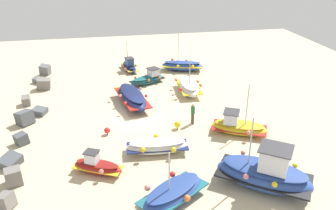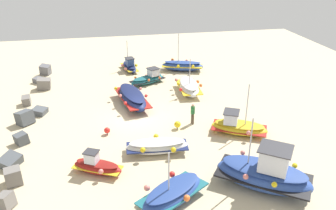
# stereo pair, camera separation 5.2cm
# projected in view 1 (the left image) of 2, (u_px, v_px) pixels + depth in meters

# --- Properties ---
(ground_plane) EXTENTS (56.39, 56.39, 0.00)m
(ground_plane) POSITION_uv_depth(u_px,v_px,m) (137.00, 117.00, 28.07)
(ground_plane) COLOR beige
(fishing_boat_0) EXTENTS (5.04, 5.72, 4.29)m
(fishing_boat_0) POSITION_uv_depth(u_px,v_px,m) (265.00, 173.00, 19.52)
(fishing_boat_0) COLOR #2D4C9E
(fishing_boat_0) RESTS_ON ground_plane
(fishing_boat_1) EXTENTS (5.74, 2.90, 1.28)m
(fishing_boat_1) POSITION_uv_depth(u_px,v_px,m) (132.00, 98.00, 29.95)
(fishing_boat_1) COLOR navy
(fishing_boat_1) RESTS_ON ground_plane
(fishing_boat_2) EXTENTS (3.39, 4.45, 3.97)m
(fishing_boat_2) POSITION_uv_depth(u_px,v_px,m) (238.00, 126.00, 25.41)
(fishing_boat_2) COLOR gold
(fishing_boat_2) RESTS_ON ground_plane
(fishing_boat_3) EXTENTS (2.10, 4.36, 0.97)m
(fishing_boat_3) POSITION_uv_depth(u_px,v_px,m) (157.00, 146.00, 22.98)
(fishing_boat_3) COLOR white
(fishing_boat_3) RESTS_ON ground_plane
(fishing_boat_4) EXTENTS (3.03, 4.92, 4.20)m
(fishing_boat_4) POSITION_uv_depth(u_px,v_px,m) (182.00, 66.00, 38.26)
(fishing_boat_4) COLOR #2D4C9E
(fishing_boat_4) RESTS_ON ground_plane
(fishing_boat_5) EXTENTS (3.69, 1.87, 3.31)m
(fishing_boat_5) POSITION_uv_depth(u_px,v_px,m) (129.00, 66.00, 38.38)
(fishing_boat_5) COLOR navy
(fishing_boat_5) RESTS_ON ground_plane
(fishing_boat_6) EXTENTS (4.33, 2.39, 3.41)m
(fishing_boat_6) POSITION_uv_depth(u_px,v_px,m) (189.00, 87.00, 32.50)
(fishing_boat_6) COLOR white
(fishing_boat_6) RESTS_ON ground_plane
(fishing_boat_7) EXTENTS (3.78, 4.42, 3.27)m
(fishing_boat_7) POSITION_uv_depth(u_px,v_px,m) (173.00, 193.00, 18.55)
(fishing_boat_7) COLOR #2D4C9E
(fishing_boat_7) RESTS_ON ground_plane
(fishing_boat_8) EXTENTS (2.35, 3.26, 1.47)m
(fishing_boat_8) POSITION_uv_depth(u_px,v_px,m) (97.00, 166.00, 20.92)
(fishing_boat_8) COLOR maroon
(fishing_boat_8) RESTS_ON ground_plane
(fishing_boat_9) EXTENTS (2.79, 3.95, 1.50)m
(fishing_boat_9) POSITION_uv_depth(u_px,v_px,m) (148.00, 79.00, 34.71)
(fishing_boat_9) COLOR #1E6670
(fishing_boat_9) RESTS_ON ground_plane
(person_walking) EXTENTS (0.32, 0.32, 1.71)m
(person_walking) POSITION_uv_depth(u_px,v_px,m) (193.00, 112.00, 26.53)
(person_walking) COLOR brown
(person_walking) RESTS_ON ground_plane
(breakwater_rocks) EXTENTS (25.20, 2.77, 1.40)m
(breakwater_rocks) POSITION_uv_depth(u_px,v_px,m) (29.00, 116.00, 27.12)
(breakwater_rocks) COLOR #4C5156
(breakwater_rocks) RESTS_ON ground_plane
(mooring_buoy_0) EXTENTS (0.50, 0.50, 0.63)m
(mooring_buoy_0) POSITION_uv_depth(u_px,v_px,m) (178.00, 124.00, 26.04)
(mooring_buoy_0) COLOR #3F3F42
(mooring_buoy_0) RESTS_ON ground_plane
(mooring_buoy_1) EXTENTS (0.45, 0.45, 0.57)m
(mooring_buoy_1) POSITION_uv_depth(u_px,v_px,m) (107.00, 130.00, 25.26)
(mooring_buoy_1) COLOR #3F3F42
(mooring_buoy_1) RESTS_ON ground_plane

